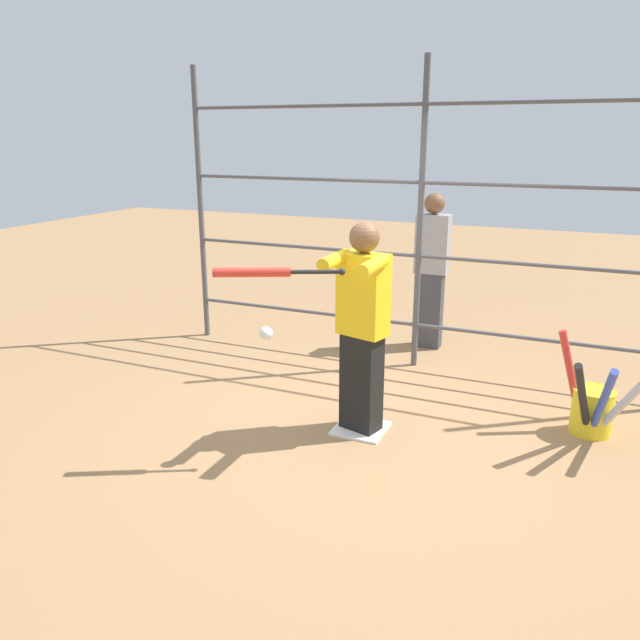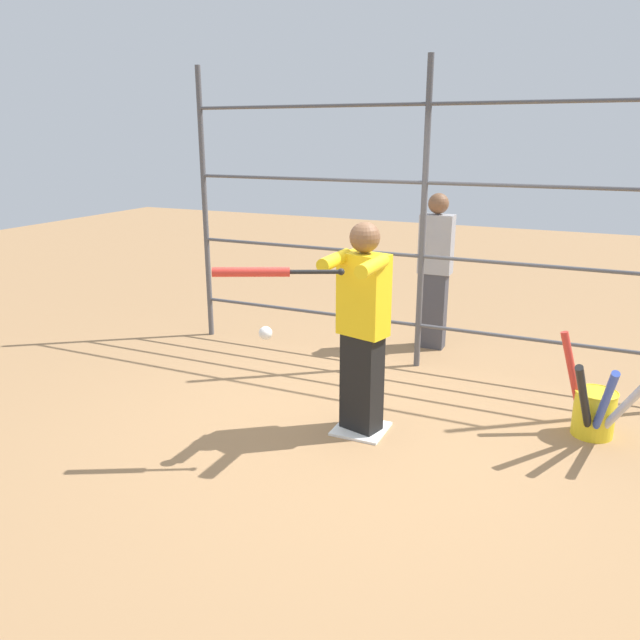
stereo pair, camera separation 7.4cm
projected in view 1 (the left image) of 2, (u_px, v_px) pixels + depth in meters
ground_plane at (360, 429)px, 5.01m from camera, size 24.00×24.00×0.00m
home_plate at (361, 428)px, 5.01m from camera, size 0.40×0.40×0.02m
fence_backstop at (420, 220)px, 5.99m from camera, size 5.07×0.06×2.98m
batter at (362, 323)px, 4.74m from camera, size 0.42×0.64×1.67m
baseball_bat_swinging at (263, 272)px, 4.19m from camera, size 0.81×0.45×0.07m
softball_in_flight at (266, 333)px, 4.36m from camera, size 0.10×0.10×0.10m
bat_bucket at (593, 407)px, 4.85m from camera, size 0.73×0.73×0.83m
bystander_behind_fence at (431, 269)px, 6.73m from camera, size 0.35×0.22×1.69m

